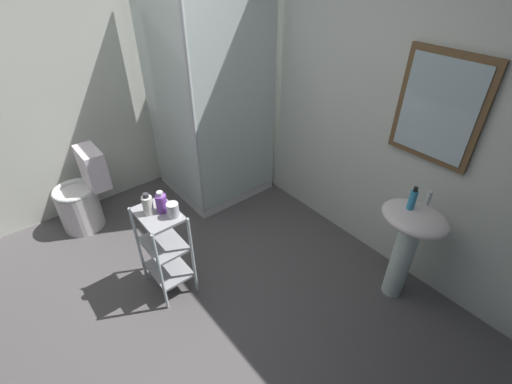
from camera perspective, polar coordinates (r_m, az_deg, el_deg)
The scene contains 12 objects.
ground_plane at distance 2.88m, azimuth -13.87°, elevation -19.43°, with size 4.20×4.20×0.02m, color #534E4F.
wall_back at distance 3.05m, azimuth 15.41°, elevation 14.07°, with size 4.20×0.14×2.50m.
wall_left at distance 3.69m, azimuth -30.60°, elevation 14.09°, with size 0.10×4.20×2.50m, color silver.
shower_stall at distance 3.78m, azimuth -7.18°, elevation 6.00°, with size 0.92×0.92×2.00m.
pedestal_sink at distance 2.77m, azimuth 23.05°, elevation -6.50°, with size 0.46×0.37×0.81m.
sink_faucet at distance 2.70m, azimuth 25.71°, elevation -0.86°, with size 0.03×0.03×0.10m, color silver.
toilet at distance 3.73m, azimuth -25.77°, elevation -0.72°, with size 0.37×0.49×0.76m.
storage_cart at distance 2.78m, azimuth -14.36°, elevation -8.18°, with size 0.38×0.28×0.74m.
hand_soap_bottle at distance 2.59m, azimuth 23.56°, elevation -1.07°, with size 0.05×0.05×0.17m.
lotion_bottle_white at distance 2.56m, azimuth -16.79°, elevation -1.95°, with size 0.07×0.07×0.17m.
conditioner_bottle_purple at distance 2.55m, azimuth -14.77°, elevation -1.66°, with size 0.08×0.08×0.16m.
rinse_cup at distance 2.50m, azimuth -13.03°, elevation -2.78°, with size 0.08×0.08×0.10m, color silver.
Camera 1 is at (1.65, -0.50, 2.30)m, focal length 25.23 mm.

